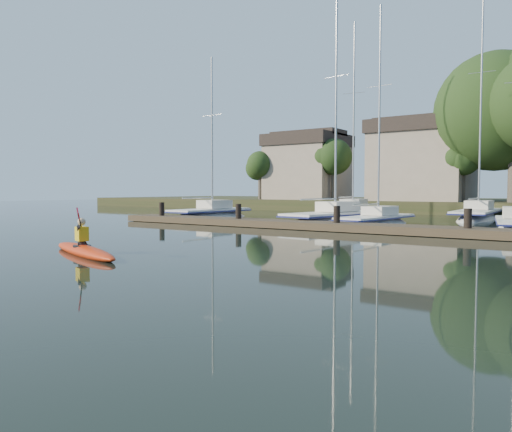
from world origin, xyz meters
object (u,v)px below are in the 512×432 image
Objects in this scene: kayak at (84,248)px; sailboat_2 at (376,228)px; sailboat_6 at (477,222)px; dock at (397,229)px; sailboat_1 at (333,227)px; sailboat_0 at (210,221)px; sailboat_5 at (352,218)px.

sailboat_2 is at bearing 99.20° from kayak.
sailboat_6 reaches higher than sailboat_2.
dock is at bearing 85.20° from kayak.
kayak is 0.32× the size of sailboat_1.
sailboat_0 is 0.75× the size of sailboat_6.
sailboat_0 is 10.92m from sailboat_5.
sailboat_5 is at bearing 121.67° from dock.
sailboat_6 is (15.69, 9.05, 0.01)m from sailboat_0.
sailboat_5 is (-2.77, 25.84, -0.39)m from kayak.
dock is 2.12× the size of sailboat_5.
sailboat_2 is at bearing -66.82° from sailboat_5.
sailboat_2 is 0.83× the size of sailboat_5.
sailboat_5 is at bearing 125.49° from sailboat_2.
sailboat_5 is (-2.59, 8.48, 0.00)m from sailboat_1.
sailboat_0 reaches higher than kayak.
dock is at bearing -95.61° from sailboat_6.
sailboat_2 is 0.79× the size of sailboat_6.
sailboat_6 is (0.71, 13.70, -0.40)m from dock.
kayak is at bearing -92.34° from sailboat_5.
sailboat_0 is at bearing -152.65° from sailboat_6.
dock is at bearing -32.43° from sailboat_1.
kayak is 17.29m from sailboat_2.
kayak is 0.14× the size of dock.
sailboat_1 is 0.93× the size of sailboat_5.
sailboat_2 is at bearing 121.72° from dock.
sailboat_6 reaches higher than dock.
dock is 7.22m from sailboat_1.
sailboat_5 reaches higher than dock.
sailboat_6 is at bearing 95.05° from kayak.
sailboat_6 is at bearing 32.15° from sailboat_0.
sailboat_1 reaches higher than dock.
dock is 13.72m from sailboat_6.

